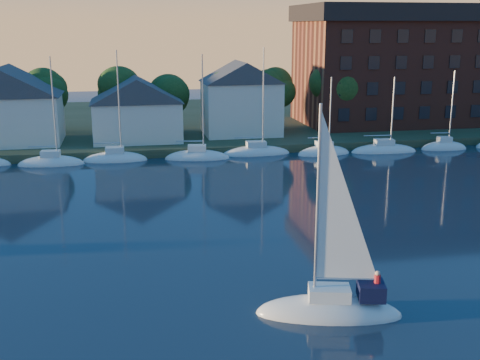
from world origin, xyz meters
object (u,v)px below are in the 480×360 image
object	(u,v)px
clubhouse_centre	(137,108)
hero_sailboat	(331,306)
condo_block	(402,64)
clubhouse_west	(6,104)
clubhouse_east	(241,97)

from	to	relation	value
clubhouse_centre	hero_sailboat	xyz separation A→B (m)	(8.85, -49.40, -4.59)
clubhouse_centre	condo_block	distance (m)	41.05
condo_block	hero_sailboat	xyz separation A→B (m)	(-31.15, -57.35, -9.25)
clubhouse_west	clubhouse_east	size ratio (longest dim) A/B	1.30
clubhouse_west	hero_sailboat	distance (m)	56.46
clubhouse_west	clubhouse_east	bearing A→B (deg)	1.91
condo_block	clubhouse_west	bearing A→B (deg)	-172.93
clubhouse_west	condo_block	xyz separation A→B (m)	(56.00, 6.95, 3.86)
hero_sailboat	clubhouse_centre	bearing A→B (deg)	-65.85
clubhouse_west	condo_block	world-z (taller)	condo_block
clubhouse_centre	hero_sailboat	size ratio (longest dim) A/B	0.91
clubhouse_centre	condo_block	bearing A→B (deg)	11.24
hero_sailboat	condo_block	bearing A→B (deg)	-104.51
clubhouse_east	clubhouse_centre	bearing A→B (deg)	-171.87
clubhouse_centre	clubhouse_west	bearing A→B (deg)	176.42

